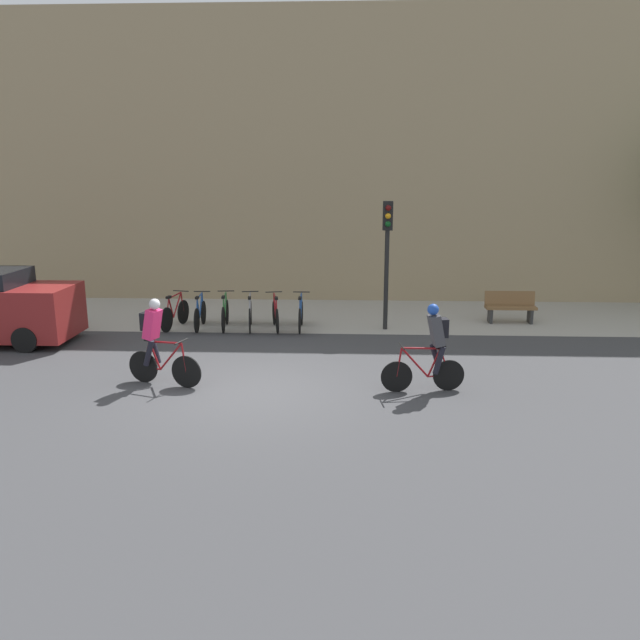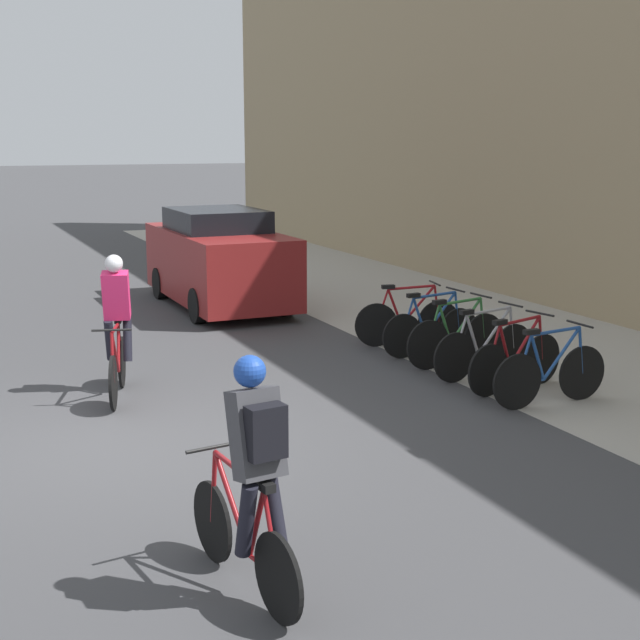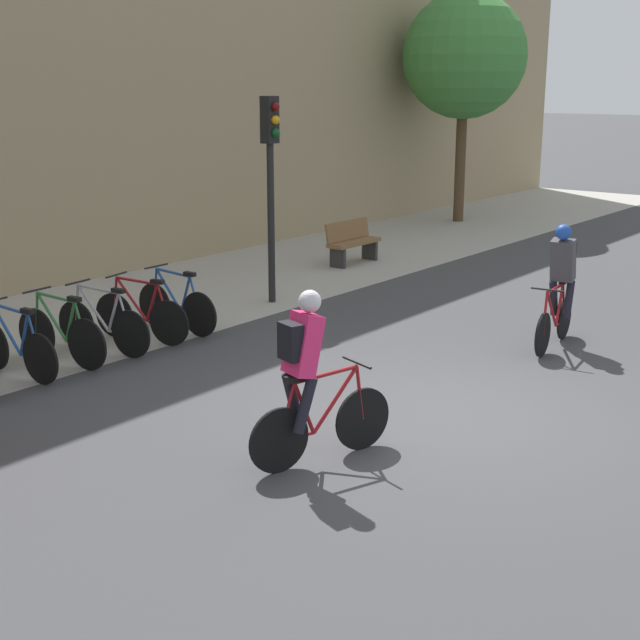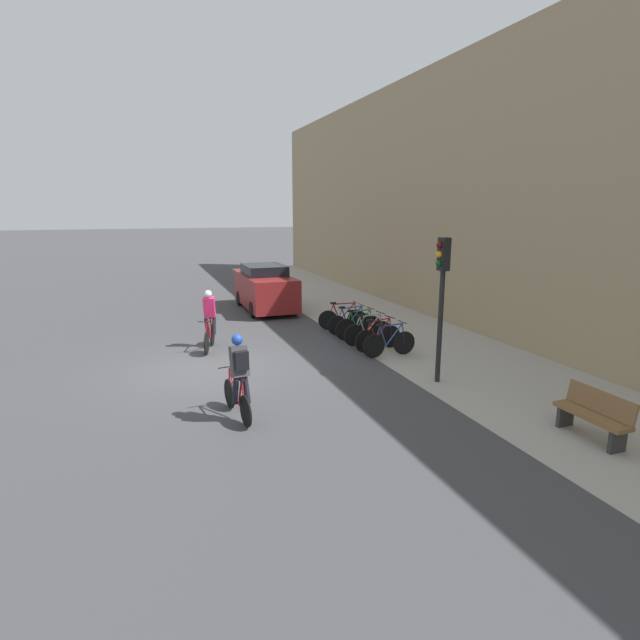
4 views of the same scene
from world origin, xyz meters
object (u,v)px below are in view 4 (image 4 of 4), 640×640
object	(u,v)px
parked_bike_4	(378,337)
bench	(594,415)
traffic_light_pole	(442,283)
parked_car	(265,288)
parked_bike_1	(350,322)
parked_bike_2	(359,326)
parked_bike_5	(389,342)
parked_bike_3	(368,331)
cyclist_pink	(209,317)
cyclist_grey	(239,375)
parked_bike_0	(342,318)

from	to	relation	value
parked_bike_4	bench	distance (m)	6.68
traffic_light_pole	parked_car	bearing A→B (deg)	-169.93
parked_bike_1	traffic_light_pole	world-z (taller)	traffic_light_pole
parked_bike_2	parked_bike_5	world-z (taller)	parked_bike_2
parked_bike_4	parked_car	world-z (taller)	parked_car
parked_bike_3	bench	world-z (taller)	parked_bike_3
parked_bike_2	bench	xyz separation A→B (m)	(7.99, 1.04, 0.05)
bench	cyclist_pink	bearing A→B (deg)	-146.10
parked_bike_4	parked_bike_5	size ratio (longest dim) A/B	0.99
traffic_light_pole	cyclist_grey	bearing A→B (deg)	-82.87
parked_bike_1	parked_bike_5	bearing A→B (deg)	0.01
cyclist_grey	parked_bike_3	bearing A→B (deg)	131.80
parked_bike_5	parked_car	size ratio (longest dim) A/B	0.38
cyclist_grey	parked_bike_2	distance (m)	6.97
bench	parked_bike_2	bearing A→B (deg)	-172.55
cyclist_pink	parked_bike_1	distance (m)	4.68
parked_bike_1	parked_bike_2	bearing A→B (deg)	0.06
bench	parked_car	world-z (taller)	parked_car
parked_bike_2	parked_bike_4	xyz separation A→B (m)	(1.39, -0.00, -0.01)
cyclist_grey	bench	distance (m)	6.60
parked_bike_1	parked_bike_3	world-z (taller)	parked_bike_3
parked_bike_5	parked_bike_2	bearing A→B (deg)	179.99
parked_bike_0	parked_car	bearing A→B (deg)	-158.45
traffic_light_pole	cyclist_pink	bearing A→B (deg)	-135.75
parked_bike_0	parked_bike_3	bearing A→B (deg)	-0.01
bench	parked_car	xyz separation A→B (m)	(-13.65, -2.73, 0.44)
parked_bike_0	parked_bike_5	world-z (taller)	same
parked_bike_3	parked_bike_5	distance (m)	1.39
traffic_light_pole	parked_car	size ratio (longest dim) A/B	0.80
parked_bike_4	parked_bike_5	bearing A→B (deg)	0.02
bench	parked_bike_1	bearing A→B (deg)	-173.13
parked_bike_1	cyclist_pink	bearing A→B (deg)	-87.39
parked_bike_3	parked_bike_2	bearing A→B (deg)	179.92
cyclist_pink	parked_bike_2	distance (m)	4.70
parked_bike_5	cyclist_pink	bearing A→B (deg)	-118.87
parked_bike_1	parked_car	size ratio (longest dim) A/B	0.38
parked_bike_4	parked_car	xyz separation A→B (m)	(-7.05, -1.69, 0.50)
cyclist_grey	traffic_light_pole	bearing A→B (deg)	97.13
cyclist_grey	parked_bike_1	world-z (taller)	cyclist_grey
parked_bike_3	parked_bike_4	size ratio (longest dim) A/B	1.04
cyclist_grey	parked_bike_3	xyz separation A→B (m)	(-4.31, 4.82, -0.54)
cyclist_pink	cyclist_grey	distance (m)	5.49
parked_bike_0	parked_bike_5	distance (m)	3.47
parked_bike_2	parked_car	world-z (taller)	parked_car
parked_bike_0	parked_bike_3	xyz separation A→B (m)	(2.08, -0.00, -0.00)
parked_bike_4	cyclist_grey	bearing A→B (deg)	-53.13
parked_bike_0	cyclist_grey	bearing A→B (deg)	-37.02
cyclist_pink	parked_bike_1	world-z (taller)	cyclist_pink
parked_bike_2	parked_car	distance (m)	5.93
parked_bike_0	parked_bike_4	world-z (taller)	parked_bike_0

